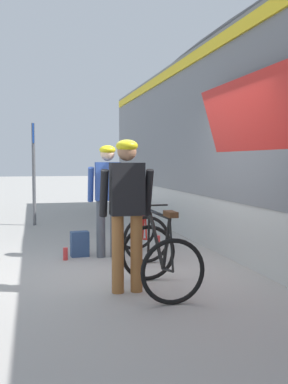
# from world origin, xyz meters

# --- Properties ---
(ground_plane) EXTENTS (80.00, 80.00, 0.00)m
(ground_plane) POSITION_xyz_m (0.00, 0.00, 0.00)
(ground_plane) COLOR #A09E99
(train_car) EXTENTS (3.28, 16.35, 3.88)m
(train_car) POSITION_xyz_m (3.04, 1.28, 1.97)
(train_car) COLOR slate
(train_car) RESTS_ON ground
(cyclist_near_in_blue) EXTENTS (0.62, 0.33, 1.76)m
(cyclist_near_in_blue) POSITION_xyz_m (-0.25, 0.98, 1.05)
(cyclist_near_in_blue) COLOR #4C515B
(cyclist_near_in_blue) RESTS_ON ground
(cyclist_far_in_dark) EXTENTS (0.61, 0.31, 1.76)m
(cyclist_far_in_dark) POSITION_xyz_m (-0.35, -0.99, 1.05)
(cyclist_far_in_dark) COLOR #935B2D
(cyclist_far_in_dark) RESTS_ON ground
(bicycle_near_red) EXTENTS (0.77, 1.11, 0.99)m
(bicycle_near_red) POSITION_xyz_m (0.27, 0.92, 0.40)
(bicycle_near_red) COLOR black
(bicycle_near_red) RESTS_ON ground
(bicycle_far_black) EXTENTS (0.72, 1.08, 0.99)m
(bicycle_far_black) POSITION_xyz_m (0.02, -1.07, 0.40)
(bicycle_far_black) COLOR black
(bicycle_far_black) RESTS_ON ground
(backpack_on_platform) EXTENTS (0.29, 0.20, 0.40)m
(backpack_on_platform) POSITION_xyz_m (-0.68, 1.13, 0.20)
(backpack_on_platform) COLOR navy
(backpack_on_platform) RESTS_ON ground
(water_bottle_near_the_bikes) EXTENTS (0.08, 0.08, 0.24)m
(water_bottle_near_the_bikes) POSITION_xyz_m (0.70, 1.42, 0.12)
(water_bottle_near_the_bikes) COLOR red
(water_bottle_near_the_bikes) RESTS_ON ground
(water_bottle_by_the_backpack) EXTENTS (0.07, 0.07, 0.19)m
(water_bottle_by_the_backpack) POSITION_xyz_m (-0.92, 0.91, 0.10)
(water_bottle_by_the_backpack) COLOR red
(water_bottle_by_the_backpack) RESTS_ON ground
(platform_sign_post) EXTENTS (0.08, 0.70, 2.40)m
(platform_sign_post) POSITION_xyz_m (-1.35, 4.95, 1.62)
(platform_sign_post) COLOR #595B60
(platform_sign_post) RESTS_ON ground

